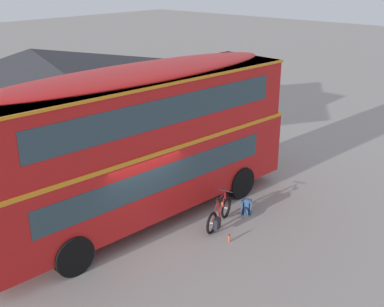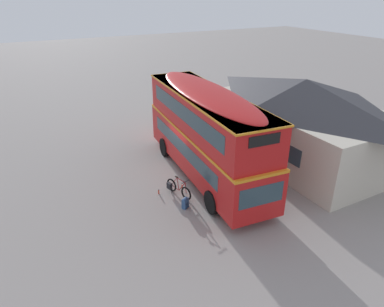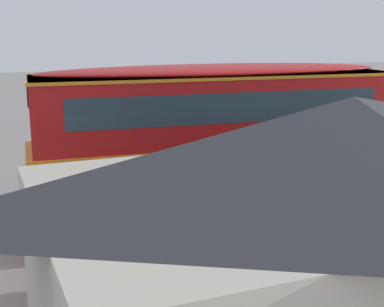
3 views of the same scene
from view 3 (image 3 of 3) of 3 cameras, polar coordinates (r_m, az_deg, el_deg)
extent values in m
plane|color=gray|center=(17.21, 4.42, -6.48)|extent=(120.00, 120.00, 0.00)
cylinder|color=black|center=(14.22, -8.46, -8.55)|extent=(1.12, 0.37, 1.10)
cylinder|color=black|center=(16.44, -9.73, -5.56)|extent=(1.12, 0.37, 1.10)
cylinder|color=black|center=(16.38, 14.75, -5.88)|extent=(1.12, 0.37, 1.10)
cylinder|color=black|center=(18.34, 10.87, -3.62)|extent=(1.12, 0.37, 1.10)
cube|color=red|center=(15.75, 2.52, -2.52)|extent=(10.65, 3.33, 2.10)
cube|color=orange|center=(15.49, 2.56, 1.32)|extent=(10.67, 3.35, 0.12)
cube|color=red|center=(15.32, 2.60, 4.91)|extent=(10.33, 3.25, 1.90)
ellipsoid|color=red|center=(15.21, 2.64, 8.75)|extent=(10.12, 3.19, 0.36)
cube|color=#2D424C|center=(14.84, -16.88, -3.09)|extent=(0.22, 2.05, 0.90)
cube|color=black|center=(14.38, -16.95, 5.91)|extent=(0.17, 1.38, 0.44)
cube|color=#2D424C|center=(16.87, 1.77, -0.40)|extent=(8.16, 0.69, 0.76)
cube|color=#2D424C|center=(16.44, 1.18, 6.02)|extent=(8.57, 0.73, 0.80)
cube|color=#2D424C|center=(14.62, 4.89, -2.59)|extent=(8.16, 0.69, 0.76)
cube|color=#2D424C|center=(14.17, 4.25, 4.82)|extent=(8.57, 0.73, 0.80)
cube|color=orange|center=(15.22, 2.63, 8.30)|extent=(10.44, 3.34, 0.08)
torus|color=black|center=(17.33, -5.21, -5.16)|extent=(0.68, 0.26, 0.68)
torus|color=black|center=(17.89, -2.25, -4.52)|extent=(0.68, 0.26, 0.68)
cylinder|color=#B2B2B7|center=(17.33, -5.21, -5.16)|extent=(0.07, 0.11, 0.05)
cylinder|color=#B2B2B7|center=(17.89, -2.25, -4.52)|extent=(0.07, 0.11, 0.05)
cylinder|color=maroon|center=(17.40, -4.41, -4.19)|extent=(0.48, 0.16, 0.65)
cylinder|color=maroon|center=(17.34, -4.24, -3.12)|extent=(0.59, 0.19, 0.06)
cylinder|color=maroon|center=(17.55, -3.58, -3.98)|extent=(0.18, 0.08, 0.66)
cylinder|color=maroon|center=(17.75, -3.00, -4.77)|extent=(0.55, 0.18, 0.09)
cylinder|color=maroon|center=(17.69, -2.82, -3.73)|extent=(0.43, 0.14, 0.61)
cylinder|color=maroon|center=(17.26, -5.15, -4.25)|extent=(0.10, 0.06, 0.57)
cylinder|color=black|center=(17.18, -5.08, -3.17)|extent=(0.15, 0.45, 0.03)
ellipsoid|color=black|center=(17.50, -3.35, -2.81)|extent=(0.28, 0.16, 0.06)
cube|color=black|center=(18.00, -2.60, -4.34)|extent=(0.31, 0.21, 0.32)
cylinder|color=#D84C33|center=(17.40, -4.41, -4.19)|extent=(0.07, 0.07, 0.18)
cube|color=#2D4C7A|center=(17.54, -7.46, -5.31)|extent=(0.35, 0.39, 0.50)
ellipsoid|color=#2D4C7A|center=(17.46, -7.49, -4.54)|extent=(0.33, 0.37, 0.10)
cube|color=navy|center=(17.48, -7.72, -5.64)|extent=(0.16, 0.22, 0.17)
cylinder|color=black|center=(17.55, -7.00, -5.28)|extent=(0.05, 0.05, 0.40)
cylinder|color=black|center=(17.67, -7.43, -5.16)|extent=(0.05, 0.05, 0.40)
cylinder|color=#D84C33|center=(18.59, -2.85, -4.59)|extent=(0.07, 0.07, 0.21)
cylinder|color=black|center=(18.56, -2.86, -4.24)|extent=(0.04, 0.04, 0.03)
cube|color=beige|center=(10.50, 15.64, -10.88)|extent=(10.83, 6.24, 3.18)
pyramid|color=#38383D|center=(9.80, 16.48, 1.59)|extent=(11.24, 6.64, 1.45)
cube|color=#3D2319|center=(13.05, 7.20, -8.19)|extent=(1.10, 0.05, 2.10)
cube|color=#2D424C|center=(14.28, 16.76, -3.79)|extent=(1.10, 0.05, 0.90)
cube|color=#2D424C|center=(11.78, -4.27, -6.88)|extent=(1.10, 0.05, 0.90)
camera|label=1|loc=(28.46, 11.38, 16.20)|focal=44.65mm
camera|label=2|loc=(23.89, -44.03, 17.99)|focal=32.76mm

